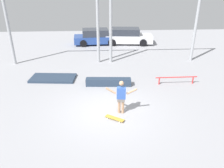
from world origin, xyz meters
The scene contains 10 objects.
ground_plane centered at (0.00, 0.00, 0.00)m, with size 36.00×36.00×0.00m, color #9E9EA3.
skateboarder centered at (0.49, -0.18, 0.84)m, with size 1.33×0.25×1.51m.
skateboard centered at (0.18, -0.69, 0.06)m, with size 0.81×0.63×0.08m.
grind_box centered at (0.08, 2.68, 0.20)m, with size 2.47×0.45×0.40m, color #28384C.
manual_pad centered at (-3.14, 3.73, 0.06)m, with size 2.57×1.29×0.12m, color #28384C.
grind_rail centered at (3.86, 2.63, 0.34)m, with size 2.34×0.08×0.44m.
canopy_support_left centered at (-3.36, 6.65, 3.25)m, with size 6.06×0.20×5.17m.
canopy_support_right centered at (3.36, 6.65, 3.25)m, with size 6.06×0.20×5.17m.
parked_car_blue centered at (-0.58, 11.77, 0.65)m, with size 4.29×2.13×1.37m.
parked_car_white centered at (2.18, 11.72, 0.68)m, with size 4.70×2.28×1.42m.
Camera 1 is at (-0.38, -8.26, 5.14)m, focal length 35.00 mm.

